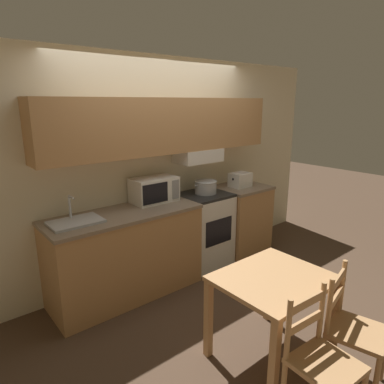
% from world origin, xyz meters
% --- Properties ---
extents(ground_plane, '(16.00, 16.00, 0.00)m').
position_xyz_m(ground_plane, '(0.00, 0.00, 0.00)').
color(ground_plane, '#4C3828').
extents(wall_back, '(5.32, 0.38, 2.55)m').
position_xyz_m(wall_back, '(0.01, -0.06, 1.50)').
color(wall_back, beige).
rests_on(wall_back, ground_plane).
extents(lower_counter_main, '(1.63, 0.62, 0.94)m').
position_xyz_m(lower_counter_main, '(-0.65, -0.30, 0.47)').
color(lower_counter_main, tan).
rests_on(lower_counter_main, ground_plane).
extents(lower_counter_right_stub, '(0.70, 0.62, 0.94)m').
position_xyz_m(lower_counter_right_stub, '(1.12, -0.30, 0.47)').
color(lower_counter_right_stub, tan).
rests_on(lower_counter_right_stub, ground_plane).
extents(stove_range, '(0.60, 0.56, 0.94)m').
position_xyz_m(stove_range, '(0.47, -0.28, 0.47)').
color(stove_range, white).
rests_on(stove_range, ground_plane).
extents(cooking_pot, '(0.36, 0.28, 0.16)m').
position_xyz_m(cooking_pot, '(0.50, -0.27, 1.02)').
color(cooking_pot, '#B7BABF').
rests_on(cooking_pot, stove_range).
extents(microwave, '(0.51, 0.30, 0.28)m').
position_xyz_m(microwave, '(-0.19, -0.17, 1.08)').
color(microwave, white).
rests_on(microwave, lower_counter_main).
extents(toaster, '(0.28, 0.21, 0.19)m').
position_xyz_m(toaster, '(1.08, -0.31, 1.03)').
color(toaster, white).
rests_on(toaster, lower_counter_right_stub).
extents(sink_basin, '(0.48, 0.32, 0.25)m').
position_xyz_m(sink_basin, '(-1.16, -0.30, 0.95)').
color(sink_basin, '#B7BABF').
rests_on(sink_basin, lower_counter_main).
extents(dining_table, '(0.85, 0.73, 0.72)m').
position_xyz_m(dining_table, '(-0.22, -1.89, 0.60)').
color(dining_table, tan).
rests_on(dining_table, ground_plane).
extents(chair_left_of_table, '(0.40, 0.40, 0.89)m').
position_xyz_m(chair_left_of_table, '(-0.46, -2.45, 0.44)').
color(chair_left_of_table, tan).
rests_on(chair_left_of_table, ground_plane).
extents(chair_right_of_table, '(0.46, 0.46, 0.89)m').
position_xyz_m(chair_right_of_table, '(0.01, -2.43, 0.44)').
color(chair_right_of_table, tan).
rests_on(chair_right_of_table, ground_plane).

